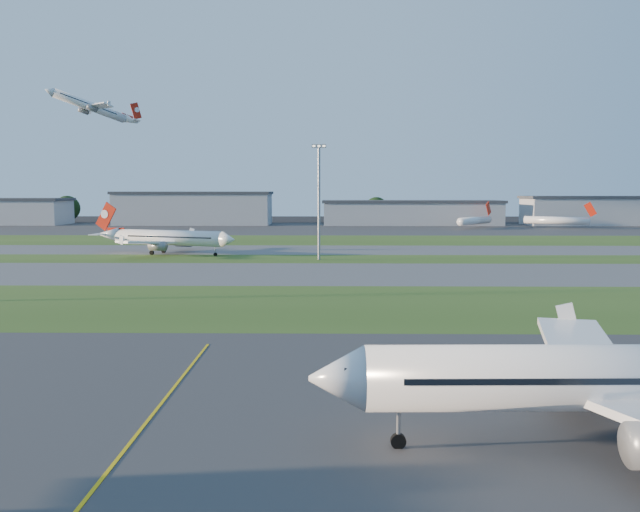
{
  "coord_description": "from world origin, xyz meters",
  "views": [
    {
      "loc": [
        17.24,
        -31.59,
        15.54
      ],
      "look_at": [
        16.07,
        49.9,
        7.0
      ],
      "focal_mm": 35.0,
      "sensor_mm": 36.0,
      "label": 1
    }
  ],
  "objects_px": {
    "mini_jet_near": "(475,220)",
    "light_mast_centre": "(319,194)",
    "airliner_parked": "(630,379)",
    "airliner_taxiing": "(168,238)",
    "mini_jet_far": "(557,220)"
  },
  "relations": [
    {
      "from": "airliner_parked",
      "to": "mini_jet_near",
      "type": "height_order",
      "value": "airliner_parked"
    },
    {
      "from": "light_mast_centre",
      "to": "mini_jet_far",
      "type": "bearing_deg",
      "value": 51.45
    },
    {
      "from": "airliner_parked",
      "to": "light_mast_centre",
      "type": "bearing_deg",
      "value": 99.84
    },
    {
      "from": "mini_jet_far",
      "to": "light_mast_centre",
      "type": "distance_m",
      "value": 157.18
    },
    {
      "from": "airliner_parked",
      "to": "mini_jet_near",
      "type": "distance_m",
      "value": 226.97
    },
    {
      "from": "airliner_parked",
      "to": "mini_jet_near",
      "type": "relative_size",
      "value": 1.66
    },
    {
      "from": "mini_jet_far",
      "to": "light_mast_centre",
      "type": "bearing_deg",
      "value": -99.17
    },
    {
      "from": "mini_jet_near",
      "to": "airliner_parked",
      "type": "bearing_deg",
      "value": -152.22
    },
    {
      "from": "airliner_taxiing",
      "to": "mini_jet_far",
      "type": "relative_size",
      "value": 1.36
    },
    {
      "from": "airliner_parked",
      "to": "airliner_taxiing",
      "type": "xyz_separation_m",
      "value": [
        -57.6,
        115.04,
        -0.27
      ]
    },
    {
      "from": "airliner_taxiing",
      "to": "mini_jet_near",
      "type": "xyz_separation_m",
      "value": [
        100.14,
        107.91,
        -0.7
      ]
    },
    {
      "from": "airliner_taxiing",
      "to": "mini_jet_far",
      "type": "xyz_separation_m",
      "value": [
        134.91,
        110.45,
        -0.7
      ]
    },
    {
      "from": "airliner_parked",
      "to": "mini_jet_far",
      "type": "relative_size",
      "value": 1.51
    },
    {
      "from": "light_mast_centre",
      "to": "airliner_parked",
      "type": "bearing_deg",
      "value": -78.8
    },
    {
      "from": "mini_jet_near",
      "to": "light_mast_centre",
      "type": "distance_m",
      "value": 136.03
    }
  ]
}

